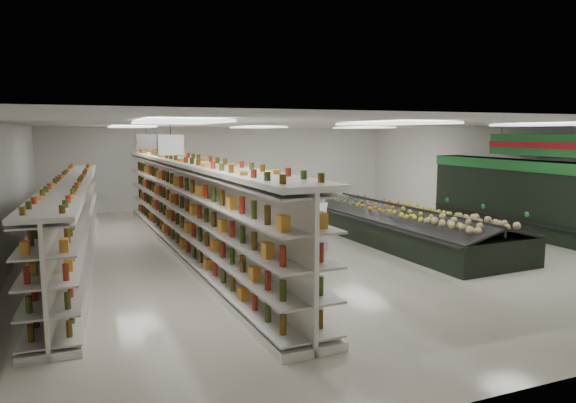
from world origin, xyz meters
name	(u,v)px	position (x,y,z in m)	size (l,w,h in m)	color
floor	(306,246)	(0.00, 0.00, 0.00)	(16.00, 16.00, 0.00)	beige
ceiling	(307,124)	(0.00, 0.00, 3.20)	(14.00, 16.00, 0.02)	white
wall_back	(226,167)	(0.00, 8.00, 1.60)	(14.00, 0.02, 3.20)	white
wall_left	(4,199)	(-7.00, 0.00, 1.60)	(0.02, 16.00, 3.20)	white
wall_right	(511,177)	(7.00, 0.00, 1.60)	(0.02, 16.00, 3.20)	white
produce_wall_case	(538,195)	(6.53, -1.50, 1.24)	(0.93, 8.00, 2.20)	black
aisle_sign_near	(171,145)	(-3.80, -2.00, 2.75)	(0.52, 0.06, 0.75)	white
aisle_sign_far	(146,142)	(-3.80, 2.00, 2.75)	(0.52, 0.06, 0.75)	white
hortifruti_banner	(534,145)	(6.25, -1.50, 2.65)	(0.12, 3.20, 0.95)	#1D6F29
gondola_left	(73,225)	(-5.70, 0.39, 0.88)	(1.38, 11.10, 1.92)	white
gondola_center	(191,211)	(-2.97, 0.33, 1.06)	(1.62, 13.37, 2.31)	white
produce_island	(406,226)	(2.67, -0.69, 0.47)	(2.78, 6.95, 1.02)	black
soda_endcap	(217,192)	(-0.74, 6.64, 0.77)	(1.28, 0.89, 1.60)	#AD131C
shopper_main	(319,226)	(-0.49, -1.81, 0.88)	(0.64, 0.42, 1.77)	silver
shopper_background	(178,207)	(-2.80, 3.30, 0.74)	(0.72, 0.44, 1.48)	tan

